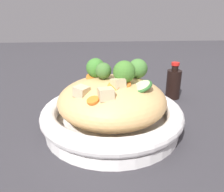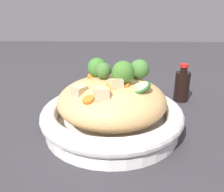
{
  "view_description": "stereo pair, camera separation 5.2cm",
  "coord_description": "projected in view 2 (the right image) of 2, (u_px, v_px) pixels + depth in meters",
  "views": [
    {
      "loc": [
        0.49,
        -0.04,
        0.28
      ],
      "look_at": [
        0.0,
        0.0,
        0.09
      ],
      "focal_mm": 36.79,
      "sensor_mm": 36.0,
      "label": 1
    },
    {
      "loc": [
        0.49,
        0.02,
        0.28
      ],
      "look_at": [
        0.0,
        0.0,
        0.09
      ],
      "focal_mm": 36.79,
      "sensor_mm": 36.0,
      "label": 2
    }
  ],
  "objects": [
    {
      "name": "noodle_heap",
      "position": [
        112.0,
        100.0,
        0.53
      ],
      "size": [
        0.25,
        0.25,
        0.1
      ],
      "color": "tan",
      "rests_on": "serving_bowl"
    },
    {
      "name": "ground_plane",
      "position": [
        112.0,
        129.0,
        0.56
      ],
      "size": [
        3.0,
        3.0,
        0.0
      ],
      "primitive_type": "plane",
      "color": "#323135"
    },
    {
      "name": "broccoli_florets",
      "position": [
        118.0,
        71.0,
        0.51
      ],
      "size": [
        0.11,
        0.15,
        0.07
      ],
      "color": "#9DC372",
      "rests_on": "serving_bowl"
    },
    {
      "name": "zucchini_slices",
      "position": [
        133.0,
        81.0,
        0.51
      ],
      "size": [
        0.14,
        0.08,
        0.04
      ],
      "color": "beige",
      "rests_on": "serving_bowl"
    },
    {
      "name": "soy_sauce_bottle",
      "position": [
        182.0,
        85.0,
        0.71
      ],
      "size": [
        0.05,
        0.05,
        0.12
      ],
      "color": "black",
      "rests_on": "ground_plane"
    },
    {
      "name": "chicken_chunks",
      "position": [
        99.0,
        90.0,
        0.46
      ],
      "size": [
        0.07,
        0.11,
        0.04
      ],
      "color": "#C4B38C",
      "rests_on": "serving_bowl"
    },
    {
      "name": "serving_bowl",
      "position": [
        112.0,
        117.0,
        0.54
      ],
      "size": [
        0.33,
        0.33,
        0.06
      ],
      "color": "white",
      "rests_on": "ground_plane"
    },
    {
      "name": "carrot_coins",
      "position": [
        107.0,
        84.0,
        0.49
      ],
      "size": [
        0.14,
        0.1,
        0.03
      ],
      "color": "orange",
      "rests_on": "serving_bowl"
    }
  ]
}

